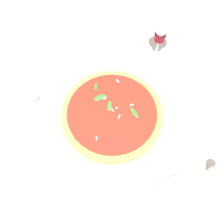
% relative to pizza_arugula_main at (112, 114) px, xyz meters
% --- Properties ---
extents(ground_plane, '(6.00, 6.00, 0.00)m').
position_rel_pizza_arugula_main_xyz_m(ground_plane, '(0.02, -0.03, -0.02)').
color(ground_plane, beige).
extents(pizza_arugula_main, '(0.35, 0.35, 0.05)m').
position_rel_pizza_arugula_main_xyz_m(pizza_arugula_main, '(0.00, 0.00, 0.00)').
color(pizza_arugula_main, white).
rests_on(pizza_arugula_main, ground_plane).
extents(wine_glass, '(0.08, 0.08, 0.15)m').
position_rel_pizza_arugula_main_xyz_m(wine_glass, '(-0.04, 0.31, 0.09)').
color(wine_glass, white).
rests_on(wine_glass, ground_plane).
extents(napkin, '(0.16, 0.13, 0.01)m').
position_rel_pizza_arugula_main_xyz_m(napkin, '(-0.32, -0.14, -0.01)').
color(napkin, white).
rests_on(napkin, ground_plane).
extents(fork, '(0.22, 0.07, 0.00)m').
position_rel_pizza_arugula_main_xyz_m(fork, '(-0.31, -0.13, -0.01)').
color(fork, silver).
rests_on(fork, ground_plane).
extents(side_plate_white, '(0.19, 0.19, 0.02)m').
position_rel_pizza_arugula_main_xyz_m(side_plate_white, '(0.33, -0.11, -0.01)').
color(side_plate_white, white).
rests_on(side_plate_white, ground_plane).
extents(shaker_pepper, '(0.03, 0.03, 0.07)m').
position_rel_pizza_arugula_main_xyz_m(shaker_pepper, '(0.35, 0.04, 0.02)').
color(shaker_pepper, silver).
rests_on(shaker_pepper, ground_plane).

